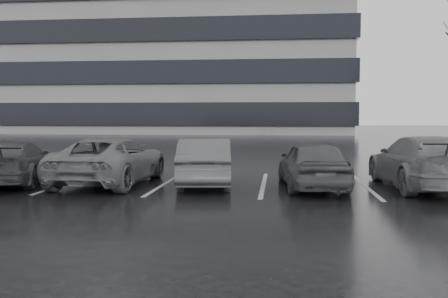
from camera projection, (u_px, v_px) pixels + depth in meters
name	position (u px, v px, depth m)	size (l,w,h in m)	color
ground	(234.00, 199.00, 11.64)	(160.00, 160.00, 0.00)	black
office_building	(90.00, 12.00, 60.64)	(61.00, 26.00, 29.00)	gray
car_main	(313.00, 164.00, 13.23)	(1.54, 3.82, 1.30)	black
car_west_a	(205.00, 162.00, 13.89)	(1.38, 3.95, 1.30)	#2E2D30
car_west_b	(111.00, 161.00, 14.18)	(2.19, 4.75, 1.32)	#47474A
car_west_c	(14.00, 162.00, 14.13)	(1.72, 4.23, 1.23)	black
car_east	(423.00, 162.00, 13.25)	(1.98, 4.87, 1.41)	#47474A
stall_stripes	(214.00, 184.00, 14.21)	(19.72, 5.00, 0.00)	#A0A0A2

